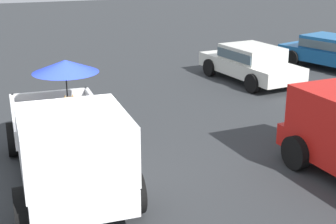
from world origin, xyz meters
TOP-DOWN VIEW (x-y plane):
  - ground_plane at (0.00, 0.00)m, footprint 80.00×80.00m
  - pickup_truck_main at (0.40, 0.00)m, footprint 5.12×2.41m
  - parked_sedan_near at (-6.44, 12.06)m, footprint 4.62×2.92m
  - parked_sedan_far at (-5.82, 7.84)m, footprint 4.47×2.34m

SIDE VIEW (x-z plane):
  - ground_plane at x=0.00m, z-range 0.00..0.00m
  - parked_sedan_near at x=-6.44m, z-range 0.08..1.41m
  - parked_sedan_far at x=-5.82m, z-range 0.08..1.41m
  - pickup_truck_main at x=0.40m, z-range -0.16..2.15m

